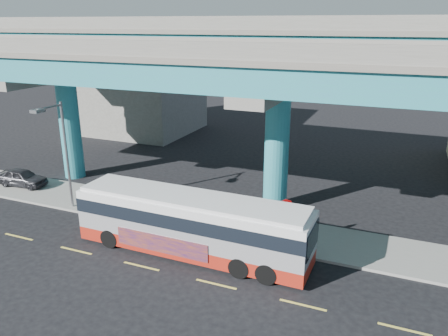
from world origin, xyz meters
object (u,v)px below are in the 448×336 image
at_px(transit_bus, 192,222).
at_px(street_lamp, 59,141).
at_px(stop_sign, 285,212).
at_px(parked_car, 22,177).

xyz_separation_m(transit_bus, street_lamp, (-9.65, 1.63, 2.86)).
bearing_deg(street_lamp, transit_bus, -9.57).
xyz_separation_m(street_lamp, stop_sign, (13.86, 0.71, -2.52)).
xyz_separation_m(transit_bus, parked_car, (-15.49, 3.72, -0.96)).
bearing_deg(parked_car, street_lamp, -113.99).
bearing_deg(transit_bus, parked_car, 167.10).
bearing_deg(parked_car, transit_bus, -107.78).
relative_size(transit_bus, stop_sign, 4.67).
height_order(transit_bus, stop_sign, transit_bus).
bearing_deg(street_lamp, parked_car, 160.28).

